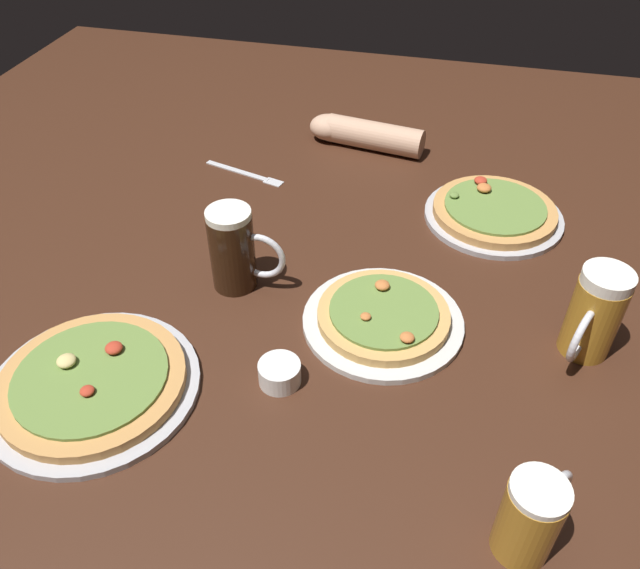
% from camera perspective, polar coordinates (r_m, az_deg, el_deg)
% --- Properties ---
extents(ground_plane, '(2.40, 2.40, 0.03)m').
position_cam_1_polar(ground_plane, '(1.22, 0.00, -1.25)').
color(ground_plane, '#3D2114').
extents(pizza_plate_near, '(0.34, 0.34, 0.05)m').
position_cam_1_polar(pizza_plate_near, '(1.09, -19.61, -8.28)').
color(pizza_plate_near, '#B2B2B7').
rests_on(pizza_plate_near, ground_plane).
extents(pizza_plate_far, '(0.30, 0.30, 0.05)m').
position_cam_1_polar(pizza_plate_far, '(1.44, 15.23, 6.23)').
color(pizza_plate_far, '#B2B2B7').
rests_on(pizza_plate_far, ground_plane).
extents(pizza_plate_side, '(0.29, 0.29, 0.05)m').
position_cam_1_polar(pizza_plate_side, '(1.14, 5.65, -2.95)').
color(pizza_plate_side, silver).
rests_on(pizza_plate_side, ground_plane).
extents(beer_mug_dark, '(0.14, 0.08, 0.17)m').
position_cam_1_polar(beer_mug_dark, '(1.18, -7.63, 3.10)').
color(beer_mug_dark, black).
rests_on(beer_mug_dark, ground_plane).
extents(beer_mug_amber, '(0.09, 0.14, 0.17)m').
position_cam_1_polar(beer_mug_amber, '(1.13, 23.23, -2.48)').
color(beer_mug_amber, '#B27A23').
rests_on(beer_mug_amber, ground_plane).
extents(beer_mug_pale, '(0.09, 0.11, 0.13)m').
position_cam_1_polar(beer_mug_pale, '(0.88, 18.33, -19.03)').
color(beer_mug_pale, '#B27A23').
rests_on(beer_mug_pale, ground_plane).
extents(ramekin_sauce, '(0.07, 0.07, 0.04)m').
position_cam_1_polar(ramekin_sauce, '(1.04, -3.62, -7.88)').
color(ramekin_sauce, white).
rests_on(ramekin_sauce, ground_plane).
extents(fork_left, '(0.21, 0.08, 0.01)m').
position_cam_1_polar(fork_left, '(1.56, -6.63, 9.84)').
color(fork_left, silver).
rests_on(fork_left, ground_plane).
extents(diner_arm, '(0.30, 0.11, 0.07)m').
position_cam_1_polar(diner_arm, '(1.66, 3.67, 13.30)').
color(diner_arm, tan).
rests_on(diner_arm, ground_plane).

